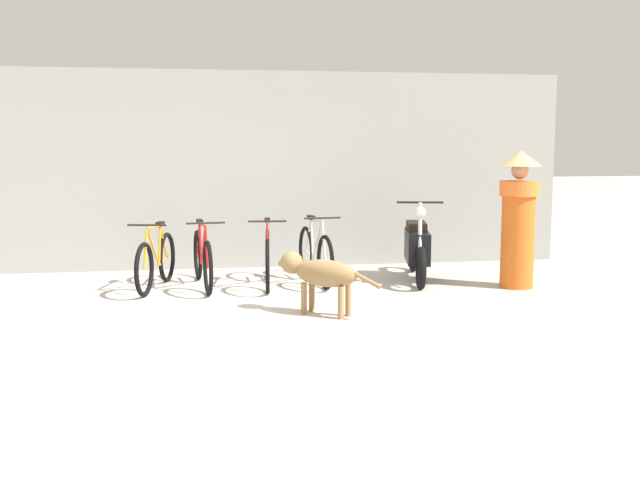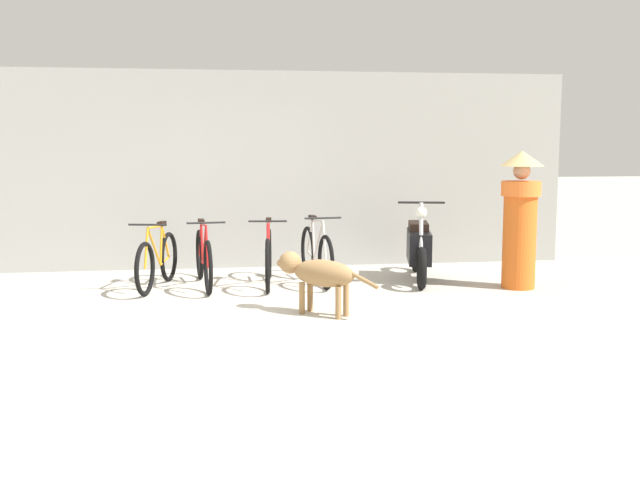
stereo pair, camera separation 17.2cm
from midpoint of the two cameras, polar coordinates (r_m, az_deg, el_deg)
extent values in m
plane|color=#B7B2A5|center=(7.95, -5.25, -5.55)|extent=(60.00, 60.00, 0.00)
cube|color=gray|center=(10.77, -6.19, 5.31)|extent=(9.75, 0.20, 2.79)
torus|color=black|center=(8.94, -12.66, -2.17)|extent=(0.20, 0.63, 0.64)
torus|color=black|center=(9.84, -10.96, -1.26)|extent=(0.20, 0.63, 0.64)
cylinder|color=orange|center=(9.26, -12.00, -0.53)|extent=(0.14, 0.47, 0.53)
cylinder|color=orange|center=(9.52, -11.51, -0.40)|extent=(0.06, 0.13, 0.49)
cylinder|color=orange|center=(9.27, -11.95, 0.98)|extent=(0.16, 0.54, 0.06)
cylinder|color=orange|center=(9.68, -11.25, -1.56)|extent=(0.11, 0.36, 0.08)
cylinder|color=orange|center=(9.69, -11.21, -0.11)|extent=(0.09, 0.29, 0.45)
cylinder|color=orange|center=(8.97, -12.56, -0.64)|extent=(0.07, 0.17, 0.47)
cube|color=black|center=(9.53, -11.46, 1.25)|extent=(0.11, 0.19, 0.05)
cylinder|color=black|center=(9.01, -12.47, 1.14)|extent=(0.45, 0.13, 0.02)
torus|color=black|center=(8.86, -7.97, -2.10)|extent=(0.12, 0.65, 0.65)
torus|color=black|center=(9.93, -8.66, -1.10)|extent=(0.12, 0.65, 0.65)
cylinder|color=red|center=(9.24, -8.28, -0.39)|extent=(0.08, 0.54, 0.54)
cylinder|color=red|center=(9.55, -8.47, -0.24)|extent=(0.04, 0.14, 0.50)
cylinder|color=red|center=(9.27, -8.34, 1.16)|extent=(0.09, 0.63, 0.06)
cylinder|color=red|center=(9.73, -8.54, -1.41)|extent=(0.07, 0.41, 0.08)
cylinder|color=red|center=(9.75, -8.60, 0.06)|extent=(0.06, 0.32, 0.46)
cylinder|color=red|center=(8.90, -8.05, -0.52)|extent=(0.05, 0.19, 0.48)
cube|color=black|center=(9.57, -8.54, 1.43)|extent=(0.09, 0.19, 0.05)
cylinder|color=black|center=(8.95, -8.14, 1.31)|extent=(0.46, 0.07, 0.02)
torus|color=black|center=(8.89, -3.45, -1.99)|extent=(0.11, 0.66, 0.66)
torus|color=black|center=(9.89, -3.39, -1.04)|extent=(0.11, 0.66, 0.66)
cylinder|color=red|center=(9.24, -3.43, -0.28)|extent=(0.08, 0.50, 0.55)
cylinder|color=red|center=(9.53, -3.41, -0.15)|extent=(0.04, 0.13, 0.50)
cylinder|color=red|center=(9.26, -3.44, 1.28)|extent=(0.08, 0.58, 0.06)
cylinder|color=red|center=(9.70, -3.40, -1.35)|extent=(0.06, 0.38, 0.08)
cylinder|color=red|center=(9.72, -3.40, 0.14)|extent=(0.06, 0.30, 0.46)
cylinder|color=red|center=(8.92, -3.46, -0.40)|extent=(0.04, 0.18, 0.49)
cube|color=black|center=(9.55, -3.42, 1.54)|extent=(0.09, 0.19, 0.05)
cylinder|color=black|center=(8.97, -3.47, 1.44)|extent=(0.46, 0.07, 0.02)
torus|color=black|center=(9.10, 1.00, -1.72)|extent=(0.12, 0.68, 0.67)
torus|color=black|center=(10.02, -0.44, -0.87)|extent=(0.12, 0.68, 0.67)
cylinder|color=beige|center=(9.43, 0.41, -0.05)|extent=(0.08, 0.48, 0.56)
cylinder|color=beige|center=(9.69, 0.00, 0.05)|extent=(0.04, 0.13, 0.51)
cylinder|color=beige|center=(9.44, 0.34, 1.50)|extent=(0.08, 0.56, 0.06)
cylinder|color=beige|center=(9.85, -0.19, -1.17)|extent=(0.07, 0.37, 0.08)
cylinder|color=beige|center=(9.86, -0.26, 0.33)|extent=(0.06, 0.29, 0.47)
cylinder|color=beige|center=(9.13, 0.88, -0.13)|extent=(0.05, 0.17, 0.50)
cube|color=black|center=(9.71, -0.07, 1.74)|extent=(0.09, 0.19, 0.05)
cylinder|color=black|center=(9.17, 0.77, 1.68)|extent=(0.46, 0.07, 0.02)
torus|color=black|center=(9.21, 8.29, -2.15)|extent=(0.21, 0.54, 0.53)
torus|color=black|center=(10.48, 7.78, -0.98)|extent=(0.21, 0.54, 0.53)
cube|color=black|center=(9.82, 8.04, -0.49)|extent=(0.47, 0.94, 0.40)
cube|color=black|center=(9.95, 8.00, 1.07)|extent=(0.36, 0.61, 0.10)
cylinder|color=silver|center=(9.38, 8.24, 0.99)|extent=(0.08, 0.15, 0.61)
cylinder|color=silver|center=(9.29, 8.25, -1.50)|extent=(0.09, 0.23, 0.21)
cylinder|color=black|center=(9.40, 8.25, 2.84)|extent=(0.57, 0.15, 0.03)
sphere|color=silver|center=(9.38, 8.25, 2.10)|extent=(0.17, 0.17, 0.14)
ellipsoid|color=#997247|center=(7.74, 0.94, -2.55)|extent=(0.73, 0.68, 0.28)
cylinder|color=#997247|center=(7.84, -0.75, -4.45)|extent=(0.09, 0.09, 0.33)
cylinder|color=#997247|center=(7.97, -0.14, -4.26)|extent=(0.09, 0.09, 0.33)
cylinder|color=#997247|center=(7.61, 2.06, -4.82)|extent=(0.09, 0.09, 0.33)
cylinder|color=#997247|center=(7.74, 2.64, -4.61)|extent=(0.09, 0.09, 0.33)
sphere|color=#997247|center=(7.95, -1.67, -1.72)|extent=(0.34, 0.34, 0.24)
ellipsoid|color=#997247|center=(8.01, -2.27, -1.78)|extent=(0.16, 0.16, 0.09)
cylinder|color=#997247|center=(7.50, 4.11, -3.11)|extent=(0.26, 0.23, 0.15)
cylinder|color=orange|center=(9.51, 15.46, 0.37)|extent=(0.55, 0.55, 1.32)
cylinder|color=orange|center=(9.46, 15.58, 3.79)|extent=(0.65, 0.65, 0.18)
sphere|color=tan|center=(9.45, 15.62, 5.10)|extent=(0.28, 0.28, 0.21)
cone|color=tan|center=(9.44, 15.66, 6.01)|extent=(0.72, 0.72, 0.19)
camera|label=1|loc=(0.09, -89.44, 0.07)|focal=42.00mm
camera|label=2|loc=(0.09, 90.56, -0.07)|focal=42.00mm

